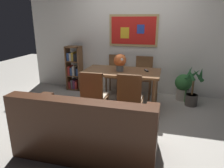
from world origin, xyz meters
The scene contains 13 objects.
ground_plane centered at (0.00, 0.00, 0.00)m, with size 12.00×12.00×0.00m, color #B7B2A8.
wall_back_with_painting centered at (0.00, 1.58, 1.30)m, with size 5.20×0.14×2.60m.
dining_table centered at (-0.04, 0.52, 0.65)m, with size 1.47×0.81×0.76m.
dining_chair_far_right centered at (0.30, 1.27, 0.54)m, with size 0.40×0.41×0.91m.
dining_chair_near_left centered at (-0.34, -0.27, 0.54)m, with size 0.40×0.41×0.91m.
dining_chair_near_right centered at (0.26, -0.24, 0.54)m, with size 0.40×0.41×0.91m.
dining_chair_far_left centered at (-0.35, 1.32, 0.54)m, with size 0.40×0.41×0.91m.
leather_couch centered at (-0.16, -1.08, 0.31)m, with size 1.80×0.84×0.84m.
bookshelf centered at (-1.42, 1.32, 0.52)m, with size 0.36×0.28×1.09m.
potted_ivy centered at (1.18, 1.24, 0.32)m, with size 0.36×0.36×0.60m.
potted_palm centered at (1.35, 0.95, 0.33)m, with size 0.38×0.39×0.84m.
flower_vase centered at (-0.07, 0.49, 0.94)m, with size 0.24×0.24×0.33m.
tv_remote centered at (0.42, 0.61, 0.77)m, with size 0.10×0.16×0.02m.
Camera 1 is at (0.79, -3.32, 1.70)m, focal length 33.33 mm.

